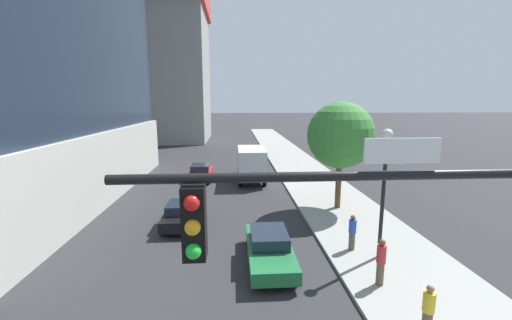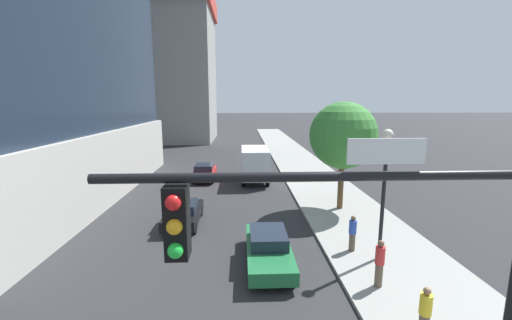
% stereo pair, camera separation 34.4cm
% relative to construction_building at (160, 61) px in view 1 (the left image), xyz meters
% --- Properties ---
extents(sidewalk, '(5.41, 120.00, 0.15)m').
position_rel_construction_building_xyz_m(sidewalk, '(19.54, -39.32, -13.77)').
color(sidewalk, gray).
rests_on(sidewalk, ground).
extents(construction_building, '(16.92, 16.48, 34.21)m').
position_rel_construction_building_xyz_m(construction_building, '(0.00, 0.00, 0.00)').
color(construction_building, gray).
rests_on(construction_building, ground).
extents(traffic_light_pole, '(6.34, 0.48, 6.26)m').
position_rel_construction_building_xyz_m(traffic_light_pole, '(15.01, -55.16, -9.35)').
color(traffic_light_pole, black).
rests_on(traffic_light_pole, sidewalk).
extents(street_lamp, '(0.44, 0.44, 5.66)m').
position_rel_construction_building_xyz_m(street_lamp, '(19.02, -46.62, -9.97)').
color(street_lamp, black).
rests_on(street_lamp, sidewalk).
extents(street_tree, '(4.16, 4.16, 6.77)m').
position_rel_construction_building_xyz_m(street_tree, '(19.33, -39.86, -9.02)').
color(street_tree, brown).
rests_on(street_tree, sidewalk).
extents(car_black, '(1.81, 4.01, 1.34)m').
position_rel_construction_building_xyz_m(car_black, '(9.71, -41.85, -13.18)').
color(car_black, black).
rests_on(car_black, ground).
extents(car_green, '(1.86, 4.77, 1.38)m').
position_rel_construction_building_xyz_m(car_green, '(14.17, -46.52, -13.14)').
color(car_green, '#1E6638').
rests_on(car_green, ground).
extents(car_red, '(1.85, 4.43, 1.43)m').
position_rel_construction_building_xyz_m(car_red, '(9.71, -31.22, -13.14)').
color(car_red, red).
rests_on(car_red, ground).
extents(box_truck, '(2.28, 6.70, 2.98)m').
position_rel_construction_building_xyz_m(box_truck, '(14.17, -31.52, -12.14)').
color(box_truck, '#B21E1E').
rests_on(box_truck, ground).
extents(pedestrian_red_shirt, '(0.34, 0.34, 1.81)m').
position_rel_construction_building_xyz_m(pedestrian_red_shirt, '(18.08, -48.74, -12.76)').
color(pedestrian_red_shirt, brown).
rests_on(pedestrian_red_shirt, sidewalk).
extents(pedestrian_blue_shirt, '(0.34, 0.34, 1.67)m').
position_rel_construction_building_xyz_m(pedestrian_blue_shirt, '(18.08, -45.82, -12.84)').
color(pedestrian_blue_shirt, brown).
rests_on(pedestrian_blue_shirt, sidewalk).
extents(pedestrian_yellow_shirt, '(0.34, 0.34, 1.63)m').
position_rel_construction_building_xyz_m(pedestrian_yellow_shirt, '(18.23, -51.46, -12.86)').
color(pedestrian_yellow_shirt, brown).
rests_on(pedestrian_yellow_shirt, sidewalk).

